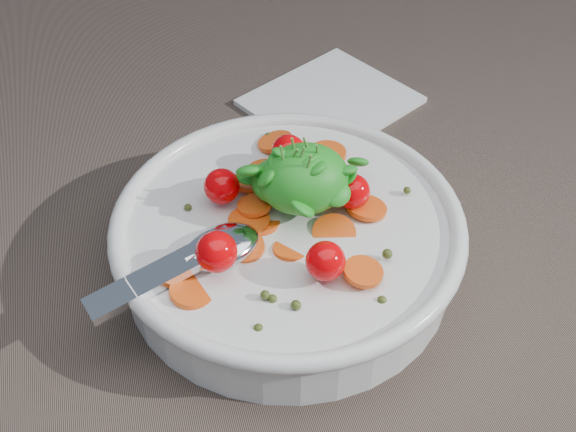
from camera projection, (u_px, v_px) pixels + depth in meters
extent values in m
plane|color=brown|center=(299.00, 273.00, 0.52)|extent=(6.00, 6.00, 0.00)
cylinder|color=silver|center=(288.00, 244.00, 0.51)|extent=(0.23, 0.23, 0.04)
torus|color=silver|center=(288.00, 222.00, 0.50)|extent=(0.25, 0.25, 0.01)
cylinder|color=silver|center=(288.00, 263.00, 0.53)|extent=(0.12, 0.12, 0.01)
cylinder|color=brown|center=(288.00, 244.00, 0.51)|extent=(0.21, 0.21, 0.03)
cylinder|color=#E75413|center=(227.00, 243.00, 0.48)|extent=(0.04, 0.04, 0.01)
cylinder|color=#E75413|center=(192.00, 292.00, 0.45)|extent=(0.03, 0.03, 0.01)
cylinder|color=#E75413|center=(275.00, 142.00, 0.55)|extent=(0.03, 0.03, 0.01)
cylinder|color=#E75413|center=(294.00, 198.00, 0.51)|extent=(0.04, 0.04, 0.01)
cylinder|color=#E75413|center=(304.00, 151.00, 0.54)|extent=(0.03, 0.03, 0.01)
cylinder|color=#E75413|center=(337.00, 188.00, 0.51)|extent=(0.03, 0.03, 0.01)
cylinder|color=#E75413|center=(245.00, 247.00, 0.48)|extent=(0.03, 0.03, 0.01)
cylinder|color=#E75413|center=(318.00, 202.00, 0.51)|extent=(0.03, 0.03, 0.01)
cylinder|color=#E75413|center=(363.00, 272.00, 0.45)|extent=(0.04, 0.04, 0.01)
cylinder|color=#E75413|center=(263.00, 208.00, 0.51)|extent=(0.04, 0.04, 0.01)
cylinder|color=#E75413|center=(290.00, 251.00, 0.48)|extent=(0.03, 0.03, 0.01)
cylinder|color=#E75413|center=(249.00, 221.00, 0.49)|extent=(0.04, 0.04, 0.01)
cylinder|color=#E75413|center=(252.00, 182.00, 0.52)|extent=(0.04, 0.04, 0.01)
cylinder|color=#E75413|center=(286.00, 175.00, 0.53)|extent=(0.03, 0.03, 0.01)
cylinder|color=#E75413|center=(366.00, 207.00, 0.50)|extent=(0.04, 0.04, 0.01)
cylinder|color=#E75413|center=(262.00, 173.00, 0.53)|extent=(0.04, 0.04, 0.01)
cylinder|color=#E75413|center=(259.00, 223.00, 0.50)|extent=(0.04, 0.04, 0.02)
cylinder|color=#E75413|center=(327.00, 154.00, 0.54)|extent=(0.04, 0.04, 0.00)
cylinder|color=#E75413|center=(278.00, 255.00, 0.48)|extent=(0.03, 0.03, 0.01)
cylinder|color=#E75413|center=(334.00, 233.00, 0.49)|extent=(0.04, 0.04, 0.01)
cylinder|color=#E75413|center=(254.00, 205.00, 0.50)|extent=(0.03, 0.03, 0.01)
cylinder|color=#E75413|center=(289.00, 195.00, 0.52)|extent=(0.04, 0.04, 0.01)
sphere|color=#3C4918|center=(258.00, 328.00, 0.43)|extent=(0.01, 0.01, 0.01)
sphere|color=#3C4918|center=(296.00, 305.00, 0.44)|extent=(0.01, 0.01, 0.01)
sphere|color=#3C4918|center=(320.00, 271.00, 0.46)|extent=(0.01, 0.01, 0.01)
sphere|color=#3C4918|center=(382.00, 300.00, 0.45)|extent=(0.01, 0.01, 0.01)
sphere|color=#3C4918|center=(387.00, 254.00, 0.47)|extent=(0.01, 0.01, 0.01)
sphere|color=#3C4918|center=(249.00, 186.00, 0.52)|extent=(0.01, 0.01, 0.01)
sphere|color=#3C4918|center=(407.00, 190.00, 0.51)|extent=(0.01, 0.01, 0.01)
sphere|color=#3C4918|center=(253.00, 204.00, 0.50)|extent=(0.01, 0.01, 0.01)
sphere|color=#3C4918|center=(272.00, 299.00, 0.45)|extent=(0.01, 0.01, 0.01)
sphere|color=#3C4918|center=(265.00, 201.00, 0.51)|extent=(0.01, 0.01, 0.01)
sphere|color=#3C4918|center=(265.00, 295.00, 0.44)|extent=(0.01, 0.01, 0.01)
sphere|color=#3C4918|center=(268.00, 137.00, 0.56)|extent=(0.01, 0.01, 0.01)
sphere|color=#3C4918|center=(315.00, 270.00, 0.47)|extent=(0.01, 0.01, 0.01)
sphere|color=#3C4918|center=(334.00, 174.00, 0.53)|extent=(0.00, 0.00, 0.00)
sphere|color=#3C4918|center=(188.00, 207.00, 0.50)|extent=(0.01, 0.01, 0.01)
sphere|color=#DE0005|center=(353.00, 192.00, 0.49)|extent=(0.02, 0.02, 0.02)
sphere|color=#DE0005|center=(288.00, 151.00, 0.53)|extent=(0.03, 0.03, 0.03)
sphere|color=#DE0005|center=(222.00, 186.00, 0.50)|extent=(0.03, 0.03, 0.03)
sphere|color=#DE0005|center=(216.00, 252.00, 0.45)|extent=(0.03, 0.03, 0.03)
sphere|color=#DE0005|center=(325.00, 261.00, 0.45)|extent=(0.03, 0.03, 0.03)
ellipsoid|color=green|center=(304.00, 179.00, 0.48)|extent=(0.06, 0.05, 0.05)
ellipsoid|color=green|center=(277.00, 181.00, 0.49)|extent=(0.04, 0.04, 0.03)
ellipsoid|color=green|center=(347.00, 175.00, 0.49)|extent=(0.02, 0.02, 0.02)
ellipsoid|color=green|center=(337.00, 194.00, 0.48)|extent=(0.03, 0.02, 0.02)
ellipsoid|color=green|center=(305.00, 161.00, 0.47)|extent=(0.03, 0.03, 0.02)
ellipsoid|color=green|center=(315.00, 169.00, 0.47)|extent=(0.02, 0.02, 0.02)
ellipsoid|color=green|center=(272.00, 171.00, 0.49)|extent=(0.02, 0.02, 0.02)
ellipsoid|color=green|center=(282.00, 154.00, 0.48)|extent=(0.02, 0.02, 0.01)
ellipsoid|color=green|center=(305.00, 175.00, 0.48)|extent=(0.02, 0.02, 0.01)
ellipsoid|color=green|center=(297.00, 154.00, 0.50)|extent=(0.02, 0.02, 0.01)
ellipsoid|color=green|center=(248.00, 175.00, 0.50)|extent=(0.02, 0.02, 0.01)
ellipsoid|color=green|center=(346.00, 170.00, 0.48)|extent=(0.02, 0.02, 0.02)
ellipsoid|color=green|center=(267.00, 177.00, 0.47)|extent=(0.02, 0.02, 0.02)
ellipsoid|color=green|center=(299.00, 162.00, 0.50)|extent=(0.03, 0.03, 0.02)
ellipsoid|color=green|center=(290.00, 182.00, 0.48)|extent=(0.03, 0.03, 0.01)
ellipsoid|color=green|center=(250.00, 170.00, 0.48)|extent=(0.03, 0.02, 0.02)
ellipsoid|color=green|center=(358.00, 162.00, 0.51)|extent=(0.02, 0.02, 0.02)
ellipsoid|color=green|center=(302.00, 207.00, 0.47)|extent=(0.03, 0.03, 0.02)
ellipsoid|color=green|center=(300.00, 161.00, 0.48)|extent=(0.02, 0.02, 0.01)
ellipsoid|color=green|center=(280.00, 163.00, 0.48)|extent=(0.03, 0.03, 0.01)
cylinder|color=#4C8C33|center=(286.00, 166.00, 0.48)|extent=(0.01, 0.01, 0.04)
cylinder|color=#4C8C33|center=(296.00, 171.00, 0.47)|extent=(0.01, 0.00, 0.04)
cylinder|color=#4C8C33|center=(317.00, 162.00, 0.48)|extent=(0.01, 0.01, 0.04)
cylinder|color=#4C8C33|center=(305.00, 178.00, 0.47)|extent=(0.01, 0.01, 0.04)
cylinder|color=#4C8C33|center=(314.00, 162.00, 0.48)|extent=(0.01, 0.01, 0.04)
cylinder|color=#4C8C33|center=(296.00, 161.00, 0.48)|extent=(0.01, 0.00, 0.04)
cylinder|color=#4C8C33|center=(285.00, 171.00, 0.47)|extent=(0.01, 0.01, 0.04)
ellipsoid|color=silver|center=(222.00, 246.00, 0.47)|extent=(0.06, 0.05, 0.02)
cube|color=silver|center=(163.00, 274.00, 0.46)|extent=(0.10, 0.05, 0.02)
cylinder|color=silver|center=(199.00, 256.00, 0.46)|extent=(0.02, 0.01, 0.01)
cube|color=white|center=(331.00, 101.00, 0.67)|extent=(0.18, 0.17, 0.01)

